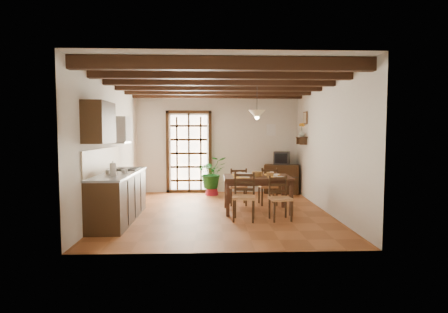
{
  "coord_description": "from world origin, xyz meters",
  "views": [
    {
      "loc": [
        -0.18,
        -7.28,
        1.69
      ],
      "look_at": [
        0.1,
        0.4,
        1.15
      ],
      "focal_mm": 28.0,
      "sensor_mm": 36.0,
      "label": 1
    }
  ],
  "objects_px": {
    "chair_near_right": "(280,206)",
    "crt_tv": "(282,158)",
    "sideboard": "(282,179)",
    "chair_far_left": "(238,193)",
    "pendant_lamp": "(257,114)",
    "kitchen_counter": "(119,196)",
    "chair_far_right": "(268,193)",
    "dining_table": "(257,181)",
    "potted_plant": "(212,174)",
    "chair_near_left": "(244,206)"
  },
  "relations": [
    {
      "from": "kitchen_counter",
      "to": "chair_far_right",
      "type": "relative_size",
      "value": 2.58
    },
    {
      "from": "chair_far_left",
      "to": "pendant_lamp",
      "type": "height_order",
      "value": "pendant_lamp"
    },
    {
      "from": "crt_tv",
      "to": "pendant_lamp",
      "type": "distance_m",
      "value": 2.57
    },
    {
      "from": "dining_table",
      "to": "chair_far_left",
      "type": "distance_m",
      "value": 0.89
    },
    {
      "from": "chair_far_right",
      "to": "pendant_lamp",
      "type": "distance_m",
      "value": 1.94
    },
    {
      "from": "chair_far_right",
      "to": "chair_far_left",
      "type": "bearing_deg",
      "value": -4.36
    },
    {
      "from": "chair_far_right",
      "to": "pendant_lamp",
      "type": "height_order",
      "value": "pendant_lamp"
    },
    {
      "from": "kitchen_counter",
      "to": "chair_far_left",
      "type": "height_order",
      "value": "kitchen_counter"
    },
    {
      "from": "chair_far_right",
      "to": "pendant_lamp",
      "type": "bearing_deg",
      "value": 56.01
    },
    {
      "from": "chair_far_left",
      "to": "crt_tv",
      "type": "bearing_deg",
      "value": -133.71
    },
    {
      "from": "chair_far_right",
      "to": "kitchen_counter",
      "type": "bearing_deg",
      "value": 18.65
    },
    {
      "from": "crt_tv",
      "to": "potted_plant",
      "type": "distance_m",
      "value": 1.98
    },
    {
      "from": "kitchen_counter",
      "to": "pendant_lamp",
      "type": "xyz_separation_m",
      "value": [
        2.74,
        0.7,
        1.6
      ]
    },
    {
      "from": "pendant_lamp",
      "to": "crt_tv",
      "type": "bearing_deg",
      "value": 65.27
    },
    {
      "from": "chair_near_right",
      "to": "crt_tv",
      "type": "xyz_separation_m",
      "value": [
        0.62,
        2.93,
        0.72
      ]
    },
    {
      "from": "dining_table",
      "to": "sideboard",
      "type": "distance_m",
      "value": 2.44
    },
    {
      "from": "dining_table",
      "to": "sideboard",
      "type": "height_order",
      "value": "sideboard"
    },
    {
      "from": "sideboard",
      "to": "crt_tv",
      "type": "bearing_deg",
      "value": -75.67
    },
    {
      "from": "dining_table",
      "to": "potted_plant",
      "type": "xyz_separation_m",
      "value": [
        -0.95,
        2.03,
        -0.09
      ]
    },
    {
      "from": "chair_far_right",
      "to": "chair_near_left",
      "type": "bearing_deg",
      "value": 59.64
    },
    {
      "from": "pendant_lamp",
      "to": "chair_far_left",
      "type": "bearing_deg",
      "value": 119.69
    },
    {
      "from": "chair_far_right",
      "to": "dining_table",
      "type": "bearing_deg",
      "value": 59.54
    },
    {
      "from": "dining_table",
      "to": "sideboard",
      "type": "bearing_deg",
      "value": 66.18
    },
    {
      "from": "chair_near_left",
      "to": "chair_far_left",
      "type": "bearing_deg",
      "value": 99.34
    },
    {
      "from": "potted_plant",
      "to": "pendant_lamp",
      "type": "xyz_separation_m",
      "value": [
        0.95,
        -1.93,
        1.51
      ]
    },
    {
      "from": "kitchen_counter",
      "to": "dining_table",
      "type": "height_order",
      "value": "kitchen_counter"
    },
    {
      "from": "chair_far_right",
      "to": "pendant_lamp",
      "type": "xyz_separation_m",
      "value": [
        -0.35,
        -0.62,
        1.8
      ]
    },
    {
      "from": "chair_near_left",
      "to": "chair_near_right",
      "type": "height_order",
      "value": "chair_near_left"
    },
    {
      "from": "chair_near_left",
      "to": "potted_plant",
      "type": "distance_m",
      "value": 2.83
    },
    {
      "from": "chair_near_right",
      "to": "chair_far_right",
      "type": "relative_size",
      "value": 0.97
    },
    {
      "from": "chair_near_left",
      "to": "chair_near_right",
      "type": "relative_size",
      "value": 1.08
    },
    {
      "from": "pendant_lamp",
      "to": "chair_near_right",
      "type": "bearing_deg",
      "value": -66.79
    },
    {
      "from": "chair_near_right",
      "to": "potted_plant",
      "type": "height_order",
      "value": "potted_plant"
    },
    {
      "from": "sideboard",
      "to": "dining_table",
      "type": "bearing_deg",
      "value": -99.36
    },
    {
      "from": "kitchen_counter",
      "to": "crt_tv",
      "type": "height_order",
      "value": "kitchen_counter"
    },
    {
      "from": "chair_far_left",
      "to": "sideboard",
      "type": "relative_size",
      "value": 0.93
    },
    {
      "from": "chair_near_left",
      "to": "crt_tv",
      "type": "distance_m",
      "value": 3.29
    },
    {
      "from": "kitchen_counter",
      "to": "chair_far_right",
      "type": "distance_m",
      "value": 3.37
    },
    {
      "from": "kitchen_counter",
      "to": "chair_far_left",
      "type": "xyz_separation_m",
      "value": [
        2.39,
        1.32,
        -0.2
      ]
    },
    {
      "from": "chair_far_right",
      "to": "crt_tv",
      "type": "bearing_deg",
      "value": -117.13
    },
    {
      "from": "chair_far_left",
      "to": "crt_tv",
      "type": "distance_m",
      "value": 2.13
    },
    {
      "from": "chair_far_left",
      "to": "chair_far_right",
      "type": "bearing_deg",
      "value": 177.9
    },
    {
      "from": "kitchen_counter",
      "to": "dining_table",
      "type": "distance_m",
      "value": 2.81
    },
    {
      "from": "kitchen_counter",
      "to": "crt_tv",
      "type": "relative_size",
      "value": 4.48
    },
    {
      "from": "chair_near_left",
      "to": "chair_far_left",
      "type": "relative_size",
      "value": 1.05
    },
    {
      "from": "kitchen_counter",
      "to": "chair_near_right",
      "type": "relative_size",
      "value": 2.67
    },
    {
      "from": "chair_near_right",
      "to": "sideboard",
      "type": "bearing_deg",
      "value": 70.59
    },
    {
      "from": "chair_far_left",
      "to": "pendant_lamp",
      "type": "xyz_separation_m",
      "value": [
        0.35,
        -0.62,
        1.81
      ]
    },
    {
      "from": "chair_far_right",
      "to": "sideboard",
      "type": "height_order",
      "value": "chair_far_right"
    },
    {
      "from": "potted_plant",
      "to": "chair_far_right",
      "type": "bearing_deg",
      "value": -45.13
    }
  ]
}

